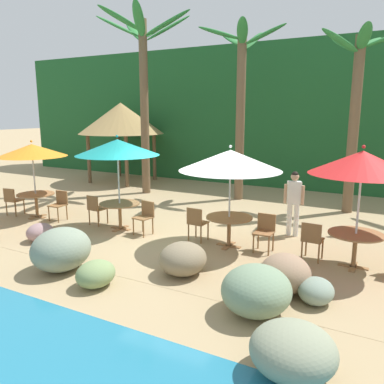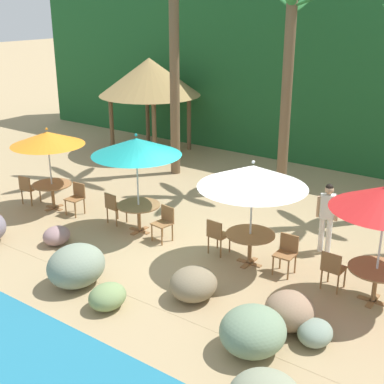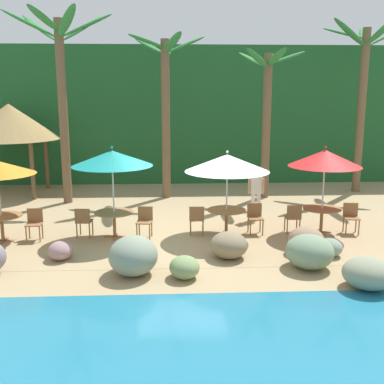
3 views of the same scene
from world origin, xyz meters
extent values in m
plane|color=tan|center=(0.00, 0.00, 0.00)|extent=(120.00, 120.00, 0.00)
cube|color=tan|center=(0.00, 0.00, 0.00)|extent=(18.00, 5.20, 0.01)
cube|color=#1E5628|center=(0.00, 9.00, 3.00)|extent=(28.00, 2.40, 6.00)
ellipsoid|color=#817156|center=(1.12, -1.90, 0.32)|extent=(0.93, 1.01, 0.65)
ellipsoid|color=gray|center=(-1.16, -2.88, 0.44)|extent=(1.11, 1.27, 0.88)
ellipsoid|color=gray|center=(3.69, -1.87, 0.22)|extent=(0.60, 0.69, 0.44)
ellipsoid|color=gray|center=(-3.01, -1.83, 0.23)|extent=(0.61, 0.70, 0.46)
ellipsoid|color=#98795D|center=(3.11, -1.69, 0.35)|extent=(0.91, 0.91, 0.70)
ellipsoid|color=gray|center=(2.91, -2.68, 0.39)|extent=(1.12, 1.19, 0.79)
ellipsoid|color=gray|center=(3.80, -3.89, 0.33)|extent=(1.07, 1.06, 0.65)
ellipsoid|color=#7B935B|center=(-0.02, -3.15, 0.25)|extent=(0.67, 0.79, 0.49)
cylinder|color=silver|center=(-4.92, -0.31, 1.08)|extent=(0.04, 0.04, 2.16)
cone|color=orange|center=(-4.92, -0.31, 2.06)|extent=(2.02, 2.02, 0.37)
sphere|color=orange|center=(-4.92, -0.31, 2.32)|extent=(0.07, 0.07, 0.07)
cube|color=olive|center=(-4.92, -0.31, 0.01)|extent=(0.60, 0.12, 0.03)
cube|color=olive|center=(-4.92, -0.31, 0.01)|extent=(0.12, 0.60, 0.03)
cylinder|color=olive|center=(-4.92, -0.31, 0.37)|extent=(0.09, 0.09, 0.71)
cylinder|color=olive|center=(-4.92, -0.31, 0.72)|extent=(1.10, 1.10, 0.03)
cylinder|color=olive|center=(-3.89, -0.44, 0.23)|extent=(0.04, 0.04, 0.45)
cylinder|color=olive|center=(-4.24, -0.46, 0.23)|extent=(0.04, 0.04, 0.45)
cylinder|color=olive|center=(-3.90, -0.08, 0.23)|extent=(0.04, 0.04, 0.45)
cylinder|color=olive|center=(-4.26, -0.10, 0.23)|extent=(0.04, 0.04, 0.45)
cube|color=olive|center=(-4.07, -0.27, 0.47)|extent=(0.44, 0.44, 0.03)
cube|color=olive|center=(-4.08, -0.07, 0.66)|extent=(0.42, 0.06, 0.42)
cylinder|color=olive|center=(-5.97, -0.27, 0.23)|extent=(0.04, 0.04, 0.45)
cylinder|color=olive|center=(-5.61, -0.22, 0.23)|extent=(0.04, 0.04, 0.45)
cylinder|color=olive|center=(-5.92, -0.62, 0.23)|extent=(0.04, 0.04, 0.45)
cylinder|color=olive|center=(-5.57, -0.57, 0.23)|extent=(0.04, 0.04, 0.45)
cube|color=olive|center=(-5.77, -0.42, 0.47)|extent=(0.47, 0.47, 0.03)
cube|color=olive|center=(-5.74, -0.62, 0.66)|extent=(0.42, 0.09, 0.42)
cylinder|color=silver|center=(-1.89, -0.08, 1.18)|extent=(0.04, 0.04, 2.36)
cone|color=teal|center=(-1.89, -0.08, 2.26)|extent=(2.22, 2.22, 0.42)
sphere|color=teal|center=(-1.89, -0.08, 2.55)|extent=(0.07, 0.07, 0.07)
cube|color=olive|center=(-1.89, -0.08, 0.01)|extent=(0.60, 0.12, 0.03)
cube|color=olive|center=(-1.89, -0.08, 0.01)|extent=(0.12, 0.60, 0.03)
cylinder|color=olive|center=(-1.89, -0.08, 0.37)|extent=(0.09, 0.09, 0.71)
cylinder|color=olive|center=(-1.89, -0.08, 0.72)|extent=(1.10, 1.10, 0.03)
cylinder|color=olive|center=(-0.89, -0.39, 0.23)|extent=(0.04, 0.04, 0.45)
cylinder|color=olive|center=(-1.25, -0.34, 0.23)|extent=(0.04, 0.04, 0.45)
cylinder|color=olive|center=(-0.85, -0.04, 0.23)|extent=(0.04, 0.04, 0.45)
cylinder|color=olive|center=(-1.20, 0.01, 0.23)|extent=(0.04, 0.04, 0.45)
cube|color=olive|center=(-1.05, -0.19, 0.47)|extent=(0.47, 0.47, 0.03)
cube|color=olive|center=(-1.02, 0.01, 0.66)|extent=(0.42, 0.09, 0.42)
cylinder|color=olive|center=(-2.90, 0.19, 0.23)|extent=(0.04, 0.04, 0.45)
cylinder|color=olive|center=(-2.54, 0.16, 0.23)|extent=(0.04, 0.04, 0.45)
cylinder|color=olive|center=(-2.93, -0.17, 0.23)|extent=(0.04, 0.04, 0.45)
cylinder|color=olive|center=(-2.58, -0.20, 0.23)|extent=(0.04, 0.04, 0.45)
cube|color=olive|center=(-2.74, -0.01, 0.47)|extent=(0.46, 0.46, 0.03)
cube|color=olive|center=(-2.76, -0.21, 0.66)|extent=(0.42, 0.07, 0.42)
cylinder|color=silver|center=(1.29, 0.04, 1.09)|extent=(0.04, 0.04, 2.18)
cone|color=white|center=(1.29, 0.04, 2.08)|extent=(2.39, 2.39, 0.48)
sphere|color=white|center=(1.29, 0.04, 2.40)|extent=(0.07, 0.07, 0.07)
cube|color=olive|center=(1.29, 0.04, 0.01)|extent=(0.60, 0.12, 0.03)
cube|color=olive|center=(1.29, 0.04, 0.01)|extent=(0.12, 0.60, 0.03)
cylinder|color=olive|center=(1.29, 0.04, 0.37)|extent=(0.09, 0.09, 0.71)
cylinder|color=olive|center=(1.29, 0.04, 0.72)|extent=(1.10, 1.10, 0.03)
cylinder|color=olive|center=(2.32, -0.12, 0.23)|extent=(0.04, 0.04, 0.45)
cylinder|color=olive|center=(1.96, -0.13, 0.23)|extent=(0.04, 0.04, 0.45)
cylinder|color=olive|center=(2.31, 0.23, 0.23)|extent=(0.04, 0.04, 0.45)
cylinder|color=olive|center=(1.96, 0.23, 0.23)|extent=(0.04, 0.04, 0.45)
cube|color=olive|center=(2.14, 0.05, 0.47)|extent=(0.43, 0.43, 0.03)
cube|color=olive|center=(2.14, 0.25, 0.66)|extent=(0.42, 0.04, 0.42)
cylinder|color=olive|center=(0.27, 0.27, 0.23)|extent=(0.04, 0.04, 0.45)
cylinder|color=olive|center=(0.63, 0.25, 0.23)|extent=(0.04, 0.04, 0.45)
cylinder|color=olive|center=(0.25, -0.08, 0.23)|extent=(0.04, 0.04, 0.45)
cylinder|color=olive|center=(0.61, -0.10, 0.23)|extent=(0.04, 0.04, 0.45)
cube|color=olive|center=(0.44, 0.09, 0.47)|extent=(0.44, 0.44, 0.03)
cube|color=olive|center=(0.43, -0.11, 0.66)|extent=(0.42, 0.06, 0.42)
cylinder|color=silver|center=(4.08, 0.07, 1.15)|extent=(0.04, 0.04, 2.30)
cone|color=red|center=(4.08, 0.07, 2.20)|extent=(2.07, 2.07, 0.47)
sphere|color=red|center=(4.08, 0.07, 2.51)|extent=(0.07, 0.07, 0.07)
cube|color=olive|center=(4.08, 0.07, 0.01)|extent=(0.60, 0.12, 0.03)
cube|color=olive|center=(4.08, 0.07, 0.01)|extent=(0.12, 0.60, 0.03)
cylinder|color=olive|center=(4.08, 0.07, 0.37)|extent=(0.09, 0.09, 0.71)
cylinder|color=olive|center=(4.08, 0.07, 0.72)|extent=(1.10, 1.10, 0.03)
cylinder|color=olive|center=(3.05, 0.29, 0.23)|extent=(0.04, 0.04, 0.45)
cylinder|color=olive|center=(3.41, 0.27, 0.23)|extent=(0.04, 0.04, 0.45)
cylinder|color=olive|center=(3.04, -0.07, 0.23)|extent=(0.04, 0.04, 0.45)
cylinder|color=olive|center=(3.40, -0.08, 0.23)|extent=(0.04, 0.04, 0.45)
cube|color=olive|center=(3.23, 0.10, 0.47)|extent=(0.43, 0.43, 0.03)
cube|color=olive|center=(3.22, -0.10, 0.66)|extent=(0.42, 0.05, 0.42)
cylinder|color=brown|center=(-4.11, 4.35, 3.26)|extent=(0.32, 0.32, 6.53)
ellipsoid|color=#2D7A38|center=(-3.15, 4.52, 6.32)|extent=(1.86, 0.67, 0.91)
ellipsoid|color=#2D7A38|center=(-3.41, 5.03, 6.27)|extent=(1.50, 1.48, 1.08)
ellipsoid|color=#2D7A38|center=(-4.22, 5.32, 6.30)|extent=(0.55, 1.83, 0.96)
ellipsoid|color=#2D7A38|center=(-4.91, 4.91, 6.26)|extent=(1.63, 1.29, 1.09)
ellipsoid|color=#2D7A38|center=(-5.05, 4.10, 6.31)|extent=(1.84, 0.81, 0.95)
ellipsoid|color=#2D7A38|center=(-4.37, 3.41, 6.38)|extent=(0.85, 1.93, 0.68)
ellipsoid|color=#2D7A38|center=(-3.65, 3.49, 6.31)|extent=(1.18, 1.76, 0.95)
cylinder|color=brown|center=(-0.45, 5.05, 2.97)|extent=(0.32, 0.32, 5.93)
ellipsoid|color=#2D7A38|center=(0.32, 5.14, 5.74)|extent=(1.51, 0.54, 0.70)
ellipsoid|color=#2D7A38|center=(-0.34, 5.81, 5.67)|extent=(0.56, 1.43, 0.88)
ellipsoid|color=#2D7A38|center=(-1.04, 5.54, 5.72)|extent=(1.35, 1.21, 0.73)
ellipsoid|color=#2D7A38|center=(-1.10, 4.62, 5.81)|extent=(1.47, 1.14, 0.50)
ellipsoid|color=#2D7A38|center=(-0.17, 4.33, 5.74)|extent=(0.87, 1.51, 0.68)
cylinder|color=brown|center=(3.36, 4.90, 2.72)|extent=(0.32, 0.32, 5.43)
ellipsoid|color=#2D7A38|center=(3.58, 5.58, 5.28)|extent=(0.77, 1.44, 0.54)
ellipsoid|color=#2D7A38|center=(2.86, 5.41, 5.21)|extent=(1.20, 1.21, 0.72)
ellipsoid|color=#2D7A38|center=(2.86, 4.39, 5.21)|extent=(1.20, 1.21, 0.72)
ellipsoid|color=#2D7A38|center=(3.51, 4.20, 5.24)|extent=(0.64, 1.42, 0.63)
cylinder|color=brown|center=(-7.64, 7.06, 1.10)|extent=(0.16, 0.16, 2.20)
cylinder|color=brown|center=(-5.52, 7.06, 1.10)|extent=(0.16, 0.16, 2.20)
cylinder|color=brown|center=(-7.64, 4.94, 1.10)|extent=(0.16, 0.16, 2.20)
cylinder|color=brown|center=(-5.52, 4.94, 1.10)|extent=(0.16, 0.16, 2.20)
cone|color=#9E7F4C|center=(-6.58, 6.00, 2.89)|extent=(3.86, 3.86, 1.38)
cylinder|color=white|center=(2.33, 1.59, 0.43)|extent=(0.13, 0.13, 0.86)
cylinder|color=white|center=(2.51, 1.59, 0.43)|extent=(0.13, 0.13, 0.86)
cube|color=silver|center=(2.42, 1.59, 1.15)|extent=(0.39, 0.33, 0.58)
cylinder|color=tan|center=(2.20, 1.59, 1.10)|extent=(0.08, 0.08, 0.50)
cylinder|color=tan|center=(2.64, 1.59, 1.10)|extent=(0.08, 0.08, 0.50)
sphere|color=tan|center=(2.42, 1.59, 1.56)|extent=(0.21, 0.21, 0.21)
sphere|color=black|center=(2.42, 1.59, 1.61)|extent=(0.18, 0.18, 0.18)
camera|label=1|loc=(4.72, -8.20, 3.17)|focal=36.33mm
camera|label=2|loc=(6.46, -9.35, 5.62)|focal=49.35mm
camera|label=3|loc=(-0.33, -12.98, 4.04)|focal=44.19mm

